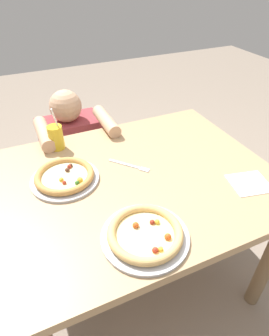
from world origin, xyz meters
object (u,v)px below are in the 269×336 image
object	(u,v)px
pizza_near	(145,234)
fork	(131,166)
diner_seated	(75,162)
pizza_far	(65,177)
drink_cup_colored	(56,137)

from	to	relation	value
pizza_near	fork	world-z (taller)	pizza_near
pizza_near	fork	size ratio (longest dim) A/B	1.83
pizza_near	diner_seated	xyz separation A→B (m)	(-0.03, 1.01, -0.36)
fork	diner_seated	size ratio (longest dim) A/B	0.18
pizza_far	drink_cup_colored	bearing A→B (deg)	84.58
diner_seated	pizza_far	bearing A→B (deg)	-104.20
fork	pizza_far	bearing A→B (deg)	175.67
drink_cup_colored	diner_seated	xyz separation A→B (m)	(0.13, 0.33, -0.40)
pizza_near	diner_seated	world-z (taller)	diner_seated
fork	diner_seated	world-z (taller)	diner_seated
diner_seated	fork	bearing A→B (deg)	-76.75
drink_cup_colored	fork	xyz separation A→B (m)	(0.27, -0.29, -0.06)
pizza_near	pizza_far	distance (m)	0.45
pizza_far	fork	world-z (taller)	pizza_far
drink_cup_colored	diner_seated	size ratio (longest dim) A/B	0.24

